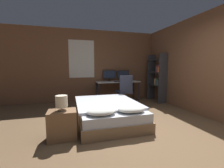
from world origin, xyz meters
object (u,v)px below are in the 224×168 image
object	(u,v)px
bedside_lamp	(62,102)
desk	(118,84)
computer_mouse	(126,81)
bookshelf	(158,76)
bed	(108,111)
monitor_left	(109,75)
office_chair	(124,93)
monitor_right	(123,75)
keyboard	(119,81)
nightstand	(62,125)

from	to	relation	value
bedside_lamp	desk	world-z (taller)	bedside_lamp
computer_mouse	bookshelf	distance (m)	1.19
bed	monitor_left	xyz separation A→B (m)	(0.63, 2.24, 0.76)
monitor_left	office_chair	bearing A→B (deg)	-72.14
desk	monitor_left	xyz separation A→B (m)	(-0.29, 0.20, 0.32)
monitor_right	keyboard	bearing A→B (deg)	-125.31
bed	bedside_lamp	bearing A→B (deg)	-146.59
monitor_left	monitor_right	distance (m)	0.57
bedside_lamp	monitor_left	bearing A→B (deg)	60.67
bed	nightstand	size ratio (longest dim) A/B	3.91
nightstand	monitor_right	world-z (taller)	monitor_right
monitor_right	computer_mouse	xyz separation A→B (m)	(-0.01, -0.41, -0.22)
nightstand	bedside_lamp	distance (m)	0.42
keyboard	computer_mouse	size ratio (longest dim) A/B	5.36
monitor_right	bed	bearing A→B (deg)	-118.19
desk	monitor_right	xyz separation A→B (m)	(0.29, 0.20, 0.32)
bedside_lamp	bookshelf	xyz separation A→B (m)	(3.32, 2.15, 0.29)
nightstand	computer_mouse	bearing A→B (deg)	48.68
bed	bookshelf	xyz separation A→B (m)	(2.32, 1.49, 0.74)
desk	computer_mouse	size ratio (longest dim) A/B	23.63
monitor_right	keyboard	world-z (taller)	monitor_right
bed	desk	world-z (taller)	desk
bed	office_chair	distance (m)	1.62
nightstand	bedside_lamp	xyz separation A→B (m)	(0.00, 0.00, 0.42)
computer_mouse	bookshelf	bearing A→B (deg)	-17.36
bedside_lamp	monitor_left	size ratio (longest dim) A/B	0.55
monitor_left	bookshelf	xyz separation A→B (m)	(1.69, -0.76, -0.02)
nightstand	bedside_lamp	world-z (taller)	bedside_lamp
monitor_right	keyboard	size ratio (longest dim) A/B	1.33
desk	monitor_right	distance (m)	0.48
monitor_left	monitor_right	size ratio (longest dim) A/B	1.00
bed	computer_mouse	xyz separation A→B (m)	(1.19, 1.84, 0.54)
monitor_right	bookshelf	size ratio (longest dim) A/B	0.28
office_chair	bookshelf	world-z (taller)	bookshelf
monitor_left	nightstand	bearing A→B (deg)	-119.33
bed	monitor_left	world-z (taller)	monitor_left
bedside_lamp	computer_mouse	size ratio (longest dim) A/B	3.92
bookshelf	bedside_lamp	bearing A→B (deg)	-147.09
bed	desk	xyz separation A→B (m)	(0.91, 2.04, 0.44)
nightstand	office_chair	world-z (taller)	office_chair
bed	monitor_right	xyz separation A→B (m)	(1.20, 2.24, 0.76)
bed	monitor_left	bearing A→B (deg)	74.37
desk	computer_mouse	bearing A→B (deg)	-35.90
keyboard	bed	bearing A→B (deg)	-116.47
keyboard	bedside_lamp	bearing A→B (deg)	-127.52
bed	nightstand	bearing A→B (deg)	-146.59
bed	office_chair	bearing A→B (deg)	55.08
monitor_right	keyboard	distance (m)	0.55
bed	bedside_lamp	size ratio (longest dim) A/B	7.36
monitor_right	office_chair	distance (m)	1.12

